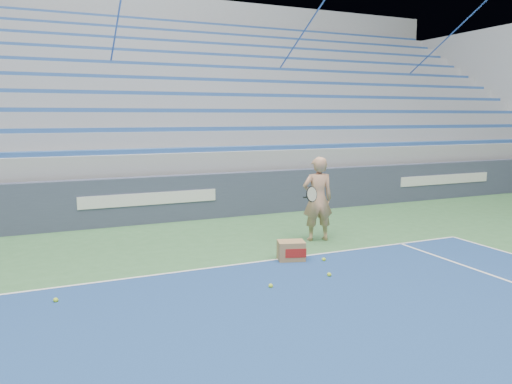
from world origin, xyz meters
TOP-DOWN VIEW (x-y plane):
  - sponsor_barrier at (0.00, 15.88)m, footprint 30.00×0.32m
  - bleachers at (0.00, 21.60)m, footprint 31.00×9.15m
  - tennis_player at (2.77, 12.84)m, footprint 0.95×0.89m
  - ball_box at (1.62, 11.77)m, footprint 0.54×0.47m
  - tennis_ball_0 at (1.75, 10.73)m, footprint 0.07×0.07m
  - tennis_ball_1 at (-2.23, 11.28)m, footprint 0.07×0.07m
  - tennis_ball_2 at (0.68, 10.63)m, footprint 0.07×0.07m
  - tennis_ball_3 at (2.11, 11.48)m, footprint 0.07×0.07m

SIDE VIEW (x-z plane):
  - tennis_ball_0 at x=1.75m, z-range 0.00..0.07m
  - tennis_ball_1 at x=-2.23m, z-range 0.00..0.07m
  - tennis_ball_2 at x=0.68m, z-range 0.00..0.07m
  - tennis_ball_3 at x=2.11m, z-range 0.00..0.07m
  - ball_box at x=1.62m, z-range 0.00..0.34m
  - sponsor_barrier at x=0.00m, z-range 0.00..1.10m
  - tennis_player at x=2.77m, z-range 0.00..1.70m
  - bleachers at x=0.00m, z-range -1.29..6.01m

